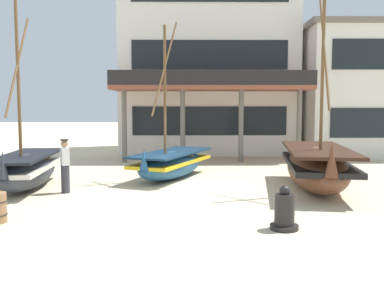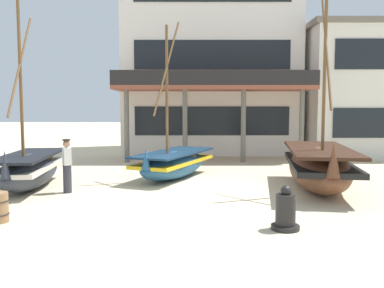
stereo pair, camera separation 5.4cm
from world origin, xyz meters
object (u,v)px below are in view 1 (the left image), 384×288
object	(u,v)px
fishing_boat_far_right	(172,163)
capstan_winch	(284,212)
harbor_building_main	(207,62)
fishing_boat_near_left	(27,169)
fishing_boat_centre_large	(317,166)
fisherman_by_hull	(65,166)

from	to	relation	value
fishing_boat_far_right	capstan_winch	distance (m)	7.16
harbor_building_main	capstan_winch	bearing A→B (deg)	-86.68
capstan_winch	fishing_boat_near_left	bearing A→B (deg)	147.92
fishing_boat_near_left	fishing_boat_centre_large	distance (m)	9.49
fishing_boat_centre_large	fisherman_by_hull	world-z (taller)	fishing_boat_centre_large
fishing_boat_near_left	harbor_building_main	size ratio (longest dim) A/B	0.55
fishing_boat_far_right	harbor_building_main	xyz separation A→B (m)	(1.77, 10.18, 4.83)
fishing_boat_centre_large	harbor_building_main	distance (m)	13.54
capstan_winch	harbor_building_main	xyz separation A→B (m)	(-0.97, 16.79, 5.01)
fisherman_by_hull	fishing_boat_centre_large	bearing A→B (deg)	3.72
fisherman_by_hull	harbor_building_main	distance (m)	14.53
fishing_boat_centre_large	capstan_winch	xyz separation A→B (m)	(-2.07, -4.44, -0.37)
capstan_winch	harbor_building_main	size ratio (longest dim) A/B	0.09
capstan_winch	harbor_building_main	distance (m)	17.55
fishing_boat_near_left	fisherman_by_hull	world-z (taller)	fishing_boat_near_left
fishing_boat_near_left	fishing_boat_far_right	world-z (taller)	fishing_boat_near_left
fisherman_by_hull	capstan_winch	xyz separation A→B (m)	(5.94, -3.92, -0.44)
fishing_boat_far_right	capstan_winch	xyz separation A→B (m)	(2.74, -6.61, -0.18)
fishing_boat_far_right	fisherman_by_hull	bearing A→B (deg)	-139.95
fisherman_by_hull	harbor_building_main	xyz separation A→B (m)	(4.97, 12.87, 4.57)
fishing_boat_far_right	harbor_building_main	distance (m)	11.40
fishing_boat_far_right	fishing_boat_near_left	bearing A→B (deg)	-157.22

